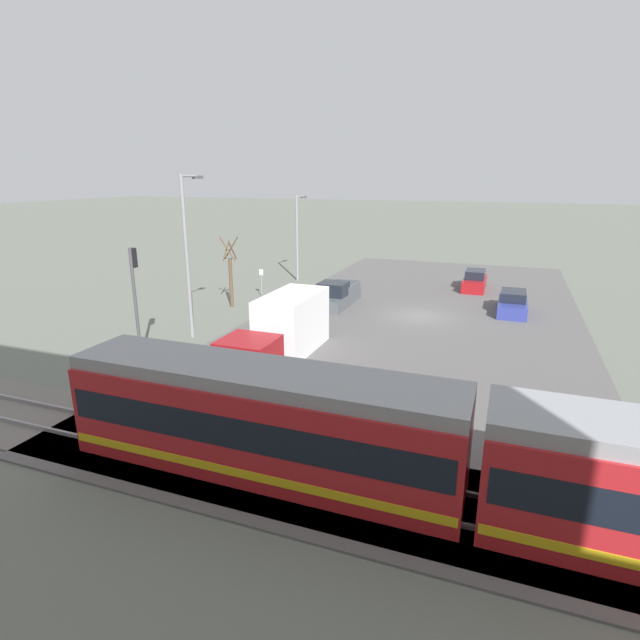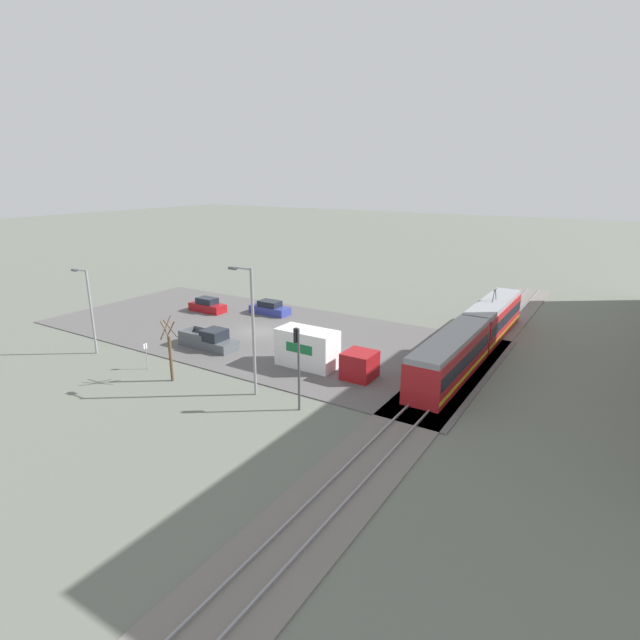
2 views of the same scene
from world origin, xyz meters
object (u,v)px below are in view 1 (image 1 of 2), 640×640
street_tree (231,276)px  street_lamp_near_crossing (188,247)px  light_rail_tram (476,460)px  pickup_truck (336,296)px  traffic_light_pole (135,289)px  box_truck (283,330)px  no_parking_sign (261,280)px  sedan_car_0 (475,281)px  sedan_car_1 (513,304)px  street_lamp_mid_block (298,232)px

street_tree → street_lamp_near_crossing: (-1.42, 6.69, 2.91)m
light_rail_tram → pickup_truck: bearing=-61.8°
pickup_truck → traffic_light_pole: (5.78, 13.61, 2.87)m
box_truck → street_tree: bearing=-46.4°
no_parking_sign → light_rail_tram: bearing=129.2°
light_rail_tram → street_lamp_near_crossing: (16.32, -10.83, 3.47)m
street_tree → street_lamp_near_crossing: bearing=102.0°
sedan_car_0 → sedan_car_1: sedan_car_0 is taller
sedan_car_0 → traffic_light_pole: size_ratio=0.77×
box_truck → street_lamp_mid_block: size_ratio=1.13×
light_rail_tram → pickup_truck: 23.11m
box_truck → no_parking_sign: size_ratio=3.89×
box_truck → street_lamp_near_crossing: bearing=-13.2°
box_truck → street_lamp_mid_block: 20.13m
pickup_truck → street_lamp_mid_block: size_ratio=0.75×
sedan_car_0 → street_lamp_near_crossing: size_ratio=0.48×
street_tree → no_parking_sign: street_tree is taller
sedan_car_0 → street_lamp_near_crossing: street_lamp_near_crossing is taller
light_rail_tram → sedan_car_1: 22.67m
street_lamp_near_crossing → box_truck: bearing=166.8°
pickup_truck → sedan_car_1: (-11.78, -2.28, -0.05)m
sedan_car_0 → traffic_light_pole: traffic_light_pole is taller
pickup_truck → sedan_car_1: pickup_truck is taller
box_truck → no_parking_sign: box_truck is taller
pickup_truck → no_parking_sign: size_ratio=2.59×
sedan_car_1 → street_lamp_near_crossing: size_ratio=0.50×
street_tree → street_lamp_near_crossing: size_ratio=0.55×
street_lamp_mid_block → no_parking_sign: 7.56m
light_rail_tram → pickup_truck: (10.89, -20.36, -0.95)m
traffic_light_pole → street_lamp_near_crossing: 4.38m
no_parking_sign → traffic_light_pole: bearing=92.0°
pickup_truck → sedan_car_0: bearing=-135.0°
light_rail_tram → sedan_car_1: (-0.88, -22.63, -1.01)m
light_rail_tram → street_lamp_near_crossing: 19.89m
pickup_truck → street_tree: 7.56m
light_rail_tram → pickup_truck: light_rail_tram is taller
traffic_light_pole → sedan_car_0: bearing=-123.1°
street_lamp_mid_block → street_tree: bearing=86.3°
box_truck → no_parking_sign: bearing=-58.3°
sedan_car_1 → sedan_car_0: bearing=-66.0°
box_truck → street_lamp_mid_block: (7.11, -18.62, 2.81)m
box_truck → street_lamp_near_crossing: size_ratio=0.92×
box_truck → sedan_car_0: 21.40m
street_lamp_near_crossing → sedan_car_0: bearing=-127.8°
street_lamp_near_crossing → light_rail_tram: bearing=146.4°
box_truck → sedan_car_1: (-10.83, -13.29, -0.79)m
light_rail_tram → street_lamp_mid_block: 32.86m
box_truck → street_tree: size_ratio=1.68×
street_tree → street_lamp_mid_block: 10.66m
sedan_car_0 → sedan_car_1: 7.20m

